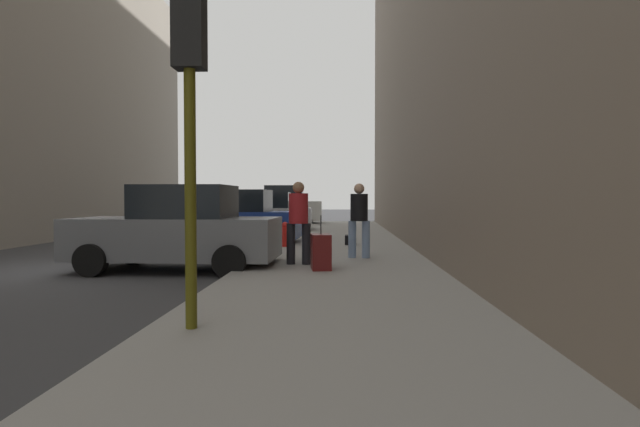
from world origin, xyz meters
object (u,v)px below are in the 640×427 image
object	(u,v)px
traffic_light	(190,78)
pedestrian_in_red_jacket	(299,218)
parked_blue_sedan	(234,220)
fire_hydrant	(285,234)
pedestrian_in_jeans	(359,216)
duffel_bag	(350,240)
parked_white_van	(282,207)
parked_gray_coupe	(178,230)
rolling_suitcase	(321,252)
parked_silver_sedan	(265,214)

from	to	relation	value
traffic_light	pedestrian_in_red_jacket	distance (m)	5.44
parked_blue_sedan	fire_hydrant	distance (m)	2.40
fire_hydrant	parked_blue_sedan	bearing A→B (deg)	139.42
pedestrian_in_jeans	duffel_bag	xyz separation A→B (m)	(-0.15, 3.31, -0.81)
parked_white_van	duffel_bag	bearing A→B (deg)	-74.37
parked_white_van	duffel_bag	size ratio (longest dim) A/B	10.55
parked_gray_coupe	fire_hydrant	xyz separation A→B (m)	(1.80, 3.79, -0.35)
parked_blue_sedan	parked_white_van	distance (m)	12.27
parked_white_van	rolling_suitcase	world-z (taller)	parked_white_van
parked_silver_sedan	pedestrian_in_red_jacket	xyz separation A→B (m)	(2.52, -11.51, 0.26)
parked_silver_sedan	duffel_bag	world-z (taller)	parked_silver_sedan
parked_gray_coupe	parked_white_van	bearing A→B (deg)	90.00
pedestrian_in_jeans	duffel_bag	size ratio (longest dim) A/B	3.89
fire_hydrant	traffic_light	distance (m)	9.21
parked_silver_sedan	fire_hydrant	distance (m)	7.93
parked_blue_sedan	fire_hydrant	bearing A→B (deg)	-40.58
parked_gray_coupe	rolling_suitcase	xyz separation A→B (m)	(3.02, -0.73, -0.36)
parked_gray_coupe	parked_silver_sedan	distance (m)	11.51
traffic_light	pedestrian_in_jeans	size ratio (longest dim) A/B	2.11
parked_silver_sedan	parked_white_van	size ratio (longest dim) A/B	0.91
parked_gray_coupe	parked_white_van	world-z (taller)	parked_white_van
parked_blue_sedan	duffel_bag	size ratio (longest dim) A/B	9.70
parked_gray_coupe	fire_hydrant	bearing A→B (deg)	64.57
fire_hydrant	rolling_suitcase	xyz separation A→B (m)	(1.22, -4.52, -0.01)
parked_gray_coupe	rolling_suitcase	bearing A→B (deg)	-13.58
pedestrian_in_red_jacket	duffel_bag	bearing A→B (deg)	75.83
parked_blue_sedan	traffic_light	distance (m)	10.81
fire_hydrant	rolling_suitcase	distance (m)	4.68
parked_silver_sedan	duffel_bag	distance (m)	7.92
parked_blue_sedan	pedestrian_in_red_jacket	size ratio (longest dim) A/B	2.50
traffic_light	pedestrian_in_jeans	bearing A→B (deg)	72.80
rolling_suitcase	parked_gray_coupe	bearing A→B (deg)	166.42
traffic_light	duffel_bag	bearing A→B (deg)	79.38
pedestrian_in_red_jacket	rolling_suitcase	bearing A→B (deg)	-55.67
parked_silver_sedan	parked_white_van	world-z (taller)	parked_white_van
fire_hydrant	duffel_bag	xyz separation A→B (m)	(1.86, 0.72, -0.21)
rolling_suitcase	duffel_bag	world-z (taller)	rolling_suitcase
parked_gray_coupe	pedestrian_in_red_jacket	distance (m)	2.54
pedestrian_in_red_jacket	rolling_suitcase	distance (m)	1.07
duffel_bag	fire_hydrant	bearing A→B (deg)	-158.94
pedestrian_in_red_jacket	pedestrian_in_jeans	size ratio (longest dim) A/B	1.00
parked_gray_coupe	rolling_suitcase	size ratio (longest dim) A/B	4.08
traffic_light	parked_silver_sedan	bearing A→B (deg)	96.35
duffel_bag	rolling_suitcase	bearing A→B (deg)	-97.00
parked_white_van	parked_silver_sedan	bearing A→B (deg)	-90.00
parked_blue_sedan	parked_silver_sedan	distance (m)	6.17
rolling_suitcase	duffel_bag	distance (m)	5.28
traffic_light	pedestrian_in_red_jacket	bearing A→B (deg)	82.56
parked_white_van	fire_hydrant	size ratio (longest dim) A/B	6.60
parked_silver_sedan	pedestrian_in_jeans	world-z (taller)	pedestrian_in_jeans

